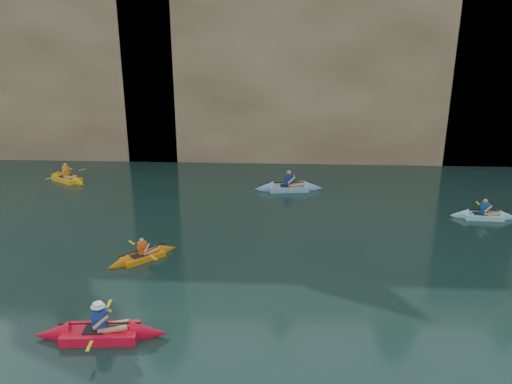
{
  "coord_description": "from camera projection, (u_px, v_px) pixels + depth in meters",
  "views": [
    {
      "loc": [
        -0.62,
        -7.91,
        8.01
      ],
      "look_at": [
        -1.41,
        7.0,
        3.0
      ],
      "focal_mm": 35.0,
      "sensor_mm": 36.0,
      "label": 1
    }
  ],
  "objects": [
    {
      "name": "cliff",
      "position": [
        292.0,
        54.0,
        36.5
      ],
      "size": [
        70.0,
        16.0,
        12.0
      ],
      "primitive_type": "cube",
      "color": "tan",
      "rests_on": "ground"
    },
    {
      "name": "cliff_slab_center",
      "position": [
        327.0,
        66.0,
        29.49
      ],
      "size": [
        24.0,
        2.4,
        11.4
      ],
      "primitive_type": "cube",
      "color": "tan",
      "rests_on": "ground"
    },
    {
      "name": "sea_cave_west",
      "position": [
        3.0,
        127.0,
        31.05
      ],
      "size": [
        4.5,
        1.0,
        4.0
      ],
      "primitive_type": "cube",
      "color": "black",
      "rests_on": "ground"
    },
    {
      "name": "sea_cave_center",
      "position": [
        227.0,
        135.0,
        30.48
      ],
      "size": [
        3.5,
        1.0,
        3.2
      ],
      "primitive_type": "cube",
      "color": "black",
      "rests_on": "ground"
    },
    {
      "name": "sea_cave_east",
      "position": [
        461.0,
        127.0,
        29.57
      ],
      "size": [
        5.0,
        1.0,
        4.5
      ],
      "primitive_type": "cube",
      "color": "black",
      "rests_on": "ground"
    },
    {
      "name": "main_kayaker",
      "position": [
        101.0,
        332.0,
        13.39
      ],
      "size": [
        3.59,
        2.39,
        1.31
      ],
      "rotation": [
        0.0,
        0.0,
        0.09
      ],
      "color": "red",
      "rests_on": "ground"
    },
    {
      "name": "kayaker_orange",
      "position": [
        143.0,
        256.0,
        17.91
      ],
      "size": [
        2.42,
        2.3,
        1.03
      ],
      "rotation": [
        0.0,
        0.0,
        0.75
      ],
      "color": "orange",
      "rests_on": "ground"
    },
    {
      "name": "kayaker_ltblue_near",
      "position": [
        483.0,
        215.0,
        21.7
      ],
      "size": [
        2.87,
        2.22,
        1.12
      ],
      "rotation": [
        0.0,
        0.0,
        -0.06
      ],
      "color": "#8ACDE7",
      "rests_on": "ground"
    },
    {
      "name": "kayaker_yellow",
      "position": [
        67.0,
        178.0,
        26.88
      ],
      "size": [
        2.93,
        2.27,
        1.24
      ],
      "rotation": [
        0.0,
        0.0,
        -0.58
      ],
      "color": "#EAA613",
      "rests_on": "ground"
    },
    {
      "name": "kayaker_ltblue_mid",
      "position": [
        289.0,
        187.0,
        25.35
      ],
      "size": [
        3.52,
        2.57,
        1.32
      ],
      "rotation": [
        0.0,
        0.0,
        0.1
      ],
      "color": "#7CA4D0",
      "rests_on": "ground"
    }
  ]
}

